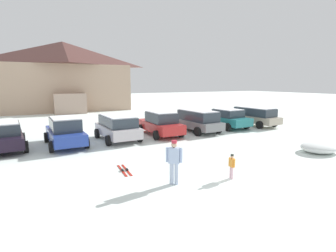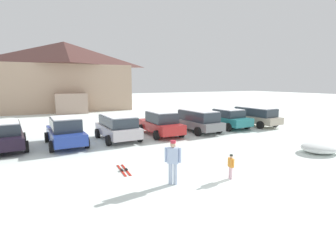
{
  "view_description": "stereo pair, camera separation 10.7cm",
  "coord_description": "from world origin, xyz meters",
  "px_view_note": "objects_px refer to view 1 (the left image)",
  "views": [
    {
      "loc": [
        -6.08,
        -5.19,
        3.75
      ],
      "look_at": [
        0.91,
        8.18,
        1.22
      ],
      "focal_mm": 28.0,
      "sensor_mm": 36.0,
      "label": 1
    },
    {
      "loc": [
        -5.99,
        -5.24,
        3.75
      ],
      "look_at": [
        0.91,
        8.18,
        1.22
      ],
      "focal_mm": 28.0,
      "sensor_mm": 36.0,
      "label": 2
    }
  ],
  "objects_px": {
    "skier_adult_in_blue_parka": "(174,160)",
    "parked_red_sedan": "(160,123)",
    "parked_silver_wagon": "(118,127)",
    "skier_child_in_orange_jacket": "(232,165)",
    "ski_lodge": "(64,76)",
    "parked_grey_wagon": "(197,120)",
    "parked_blue_hatchback": "(65,131)",
    "pair_of_skis": "(124,170)",
    "parked_beige_suv": "(254,116)",
    "parked_teal_hatchback": "(227,118)",
    "plowed_snow_pile": "(320,147)",
    "parked_black_sedan": "(4,136)"
  },
  "relations": [
    {
      "from": "skier_child_in_orange_jacket",
      "to": "pair_of_skis",
      "type": "relative_size",
      "value": 0.63
    },
    {
      "from": "parked_black_sedan",
      "to": "parked_beige_suv",
      "type": "bearing_deg",
      "value": -0.95
    },
    {
      "from": "pair_of_skis",
      "to": "plowed_snow_pile",
      "type": "distance_m",
      "value": 10.52
    },
    {
      "from": "ski_lodge",
      "to": "parked_grey_wagon",
      "type": "height_order",
      "value": "ski_lodge"
    },
    {
      "from": "parked_grey_wagon",
      "to": "skier_adult_in_blue_parka",
      "type": "bearing_deg",
      "value": -128.5
    },
    {
      "from": "skier_child_in_orange_jacket",
      "to": "skier_adult_in_blue_parka",
      "type": "height_order",
      "value": "skier_adult_in_blue_parka"
    },
    {
      "from": "parked_teal_hatchback",
      "to": "skier_adult_in_blue_parka",
      "type": "bearing_deg",
      "value": -138.34
    },
    {
      "from": "skier_child_in_orange_jacket",
      "to": "pair_of_skis",
      "type": "height_order",
      "value": "skier_child_in_orange_jacket"
    },
    {
      "from": "parked_black_sedan",
      "to": "parked_blue_hatchback",
      "type": "xyz_separation_m",
      "value": [
        3.15,
        -0.53,
        0.05
      ]
    },
    {
      "from": "skier_adult_in_blue_parka",
      "to": "parked_red_sedan",
      "type": "bearing_deg",
      "value": 67.22
    },
    {
      "from": "ski_lodge",
      "to": "parked_grey_wagon",
      "type": "distance_m",
      "value": 23.61
    },
    {
      "from": "parked_blue_hatchback",
      "to": "skier_child_in_orange_jacket",
      "type": "relative_size",
      "value": 4.59
    },
    {
      "from": "parked_red_sedan",
      "to": "parked_teal_hatchback",
      "type": "xyz_separation_m",
      "value": [
        6.22,
        0.25,
        -0.05
      ]
    },
    {
      "from": "parked_black_sedan",
      "to": "parked_silver_wagon",
      "type": "bearing_deg",
      "value": -4.64
    },
    {
      "from": "ski_lodge",
      "to": "parked_silver_wagon",
      "type": "relative_size",
      "value": 4.03
    },
    {
      "from": "skier_child_in_orange_jacket",
      "to": "parked_grey_wagon",
      "type": "bearing_deg",
      "value": 63.84
    },
    {
      "from": "parked_black_sedan",
      "to": "parked_silver_wagon",
      "type": "xyz_separation_m",
      "value": [
        6.35,
        -0.51,
        0.08
      ]
    },
    {
      "from": "parked_teal_hatchback",
      "to": "plowed_snow_pile",
      "type": "xyz_separation_m",
      "value": [
        -0.59,
        -8.39,
        -0.53
      ]
    },
    {
      "from": "parked_blue_hatchback",
      "to": "parked_beige_suv",
      "type": "height_order",
      "value": "parked_blue_hatchback"
    },
    {
      "from": "parked_beige_suv",
      "to": "skier_adult_in_blue_parka",
      "type": "height_order",
      "value": "skier_adult_in_blue_parka"
    },
    {
      "from": "parked_silver_wagon",
      "to": "skier_child_in_orange_jacket",
      "type": "xyz_separation_m",
      "value": [
        1.9,
        -8.83,
        -0.33
      ]
    },
    {
      "from": "parked_blue_hatchback",
      "to": "parked_teal_hatchback",
      "type": "height_order",
      "value": "parked_blue_hatchback"
    },
    {
      "from": "parked_red_sedan",
      "to": "parked_grey_wagon",
      "type": "relative_size",
      "value": 0.99
    },
    {
      "from": "parked_blue_hatchback",
      "to": "plowed_snow_pile",
      "type": "height_order",
      "value": "parked_blue_hatchback"
    },
    {
      "from": "parked_grey_wagon",
      "to": "parked_teal_hatchback",
      "type": "height_order",
      "value": "parked_grey_wagon"
    },
    {
      "from": "parked_silver_wagon",
      "to": "skier_adult_in_blue_parka",
      "type": "height_order",
      "value": "skier_adult_in_blue_parka"
    },
    {
      "from": "ski_lodge",
      "to": "parked_grey_wagon",
      "type": "relative_size",
      "value": 3.75
    },
    {
      "from": "parked_blue_hatchback",
      "to": "parked_teal_hatchback",
      "type": "xyz_separation_m",
      "value": [
        12.59,
        0.42,
        -0.05
      ]
    },
    {
      "from": "skier_child_in_orange_jacket",
      "to": "parked_red_sedan",
      "type": "bearing_deg",
      "value": 81.92
    },
    {
      "from": "parked_red_sedan",
      "to": "skier_child_in_orange_jacket",
      "type": "relative_size",
      "value": 4.44
    },
    {
      "from": "ski_lodge",
      "to": "parked_beige_suv",
      "type": "distance_m",
      "value": 25.88
    },
    {
      "from": "parked_teal_hatchback",
      "to": "parked_beige_suv",
      "type": "bearing_deg",
      "value": -3.87
    },
    {
      "from": "parked_blue_hatchback",
      "to": "pair_of_skis",
      "type": "relative_size",
      "value": 2.88
    },
    {
      "from": "parked_black_sedan",
      "to": "pair_of_skis",
      "type": "distance_m",
      "value": 8.12
    },
    {
      "from": "parked_teal_hatchback",
      "to": "plowed_snow_pile",
      "type": "relative_size",
      "value": 1.96
    },
    {
      "from": "parked_black_sedan",
      "to": "parked_grey_wagon",
      "type": "relative_size",
      "value": 1.02
    },
    {
      "from": "skier_child_in_orange_jacket",
      "to": "plowed_snow_pile",
      "type": "bearing_deg",
      "value": 6.98
    },
    {
      "from": "parked_black_sedan",
      "to": "parked_silver_wagon",
      "type": "height_order",
      "value": "parked_silver_wagon"
    },
    {
      "from": "plowed_snow_pile",
      "to": "parked_black_sedan",
      "type": "bearing_deg",
      "value": 150.69
    },
    {
      "from": "parked_grey_wagon",
      "to": "parked_teal_hatchback",
      "type": "xyz_separation_m",
      "value": [
        3.13,
        0.35,
        -0.09
      ]
    },
    {
      "from": "parked_black_sedan",
      "to": "parked_teal_hatchback",
      "type": "distance_m",
      "value": 15.74
    },
    {
      "from": "ski_lodge",
      "to": "parked_beige_suv",
      "type": "bearing_deg",
      "value": -59.82
    },
    {
      "from": "parked_black_sedan",
      "to": "parked_grey_wagon",
      "type": "bearing_deg",
      "value": -2.08
    },
    {
      "from": "parked_grey_wagon",
      "to": "skier_child_in_orange_jacket",
      "type": "relative_size",
      "value": 4.49
    },
    {
      "from": "parked_silver_wagon",
      "to": "parked_grey_wagon",
      "type": "bearing_deg",
      "value": 0.51
    },
    {
      "from": "parked_grey_wagon",
      "to": "ski_lodge",
      "type": "bearing_deg",
      "value": 107.1
    },
    {
      "from": "parked_blue_hatchback",
      "to": "parked_beige_suv",
      "type": "relative_size",
      "value": 0.97
    },
    {
      "from": "parked_blue_hatchback",
      "to": "parked_beige_suv",
      "type": "distance_m",
      "value": 15.48
    },
    {
      "from": "parked_silver_wagon",
      "to": "parked_black_sedan",
      "type": "bearing_deg",
      "value": 175.36
    },
    {
      "from": "ski_lodge",
      "to": "pair_of_skis",
      "type": "relative_size",
      "value": 10.54
    }
  ]
}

